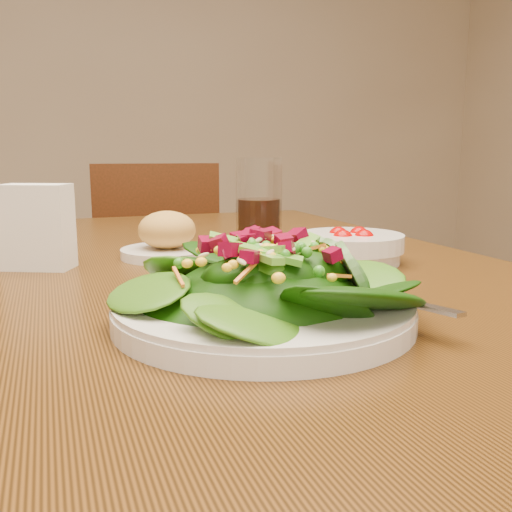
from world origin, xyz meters
The scene contains 7 objects.
dining_table centered at (0.00, 0.00, 0.65)m, with size 0.90×1.40×0.75m.
chair_far centered at (0.14, 1.12, 0.46)m, with size 0.46×0.46×0.87m.
salad_plate centered at (0.01, -0.25, 0.78)m, with size 0.29×0.29×0.08m.
bread_plate centered at (-0.02, 0.12, 0.78)m, with size 0.14×0.14×0.07m.
tomato_bowl centered at (0.22, -0.02, 0.77)m, with size 0.15×0.15×0.05m.
drinking_glass centered at (0.18, 0.24, 0.81)m, with size 0.09×0.09×0.15m.
napkin_holder centered at (-0.21, 0.10, 0.81)m, with size 0.10×0.08×0.12m.
Camera 1 is at (-0.19, -0.74, 0.91)m, focal length 40.00 mm.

